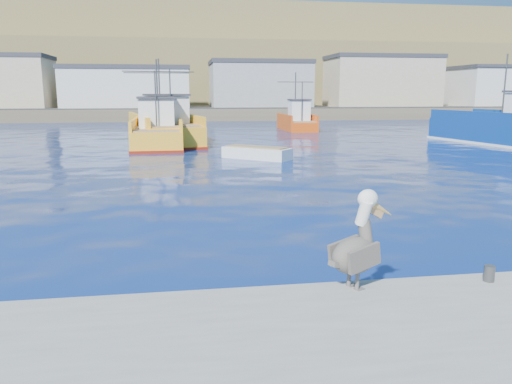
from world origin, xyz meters
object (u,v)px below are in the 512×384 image
at_px(trawler_yellow_b, 164,129).
at_px(skiff_mid, 257,154).
at_px(trawler_yellow_a, 158,132).
at_px(pelican, 358,247).
at_px(boat_orange, 297,121).

xyz_separation_m(trawler_yellow_b, skiff_mid, (5.75, -10.51, -0.79)).
height_order(trawler_yellow_a, pelican, trawler_yellow_a).
relative_size(trawler_yellow_b, pelican, 7.09).
distance_m(boat_orange, pelican, 44.07).
bearing_deg(trawler_yellow_b, trawler_yellow_a, -100.14).
xyz_separation_m(boat_orange, pelican, (-9.16, -43.11, 0.27)).
distance_m(trawler_yellow_b, boat_orange, 17.49).
distance_m(trawler_yellow_b, pelican, 32.15).
bearing_deg(skiff_mid, trawler_yellow_a, 125.79).
height_order(boat_orange, skiff_mid, boat_orange).
bearing_deg(skiff_mid, pelican, -94.05).
height_order(trawler_yellow_a, boat_orange, trawler_yellow_a).
relative_size(trawler_yellow_b, skiff_mid, 3.05).
bearing_deg(pelican, skiff_mid, 85.95).
height_order(trawler_yellow_b, pelican, trawler_yellow_b).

